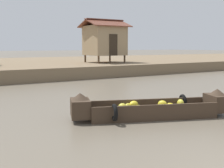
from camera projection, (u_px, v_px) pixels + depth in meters
ground_plane at (65, 99)px, 12.87m from camera, size 300.00×300.00×0.00m
banana_boat at (151, 108)px, 9.50m from camera, size 5.18×2.70×0.87m
stilt_house_right at (105, 40)px, 25.80m from camera, size 3.71×3.36×3.79m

